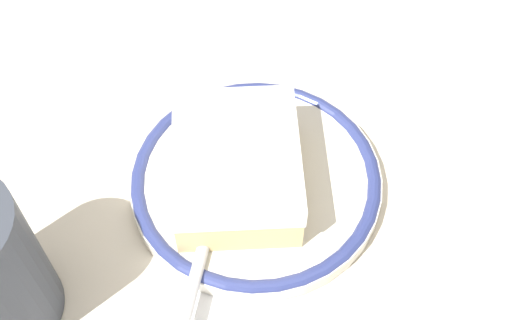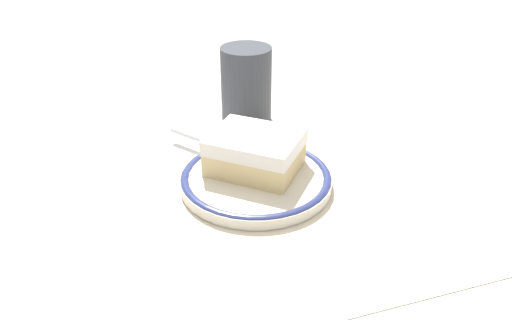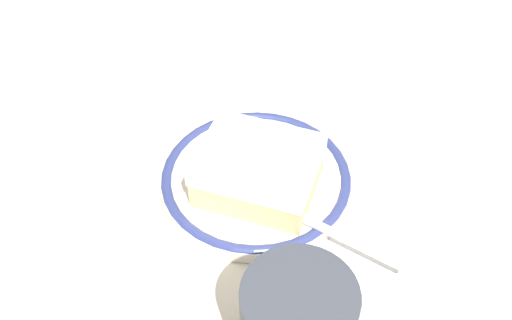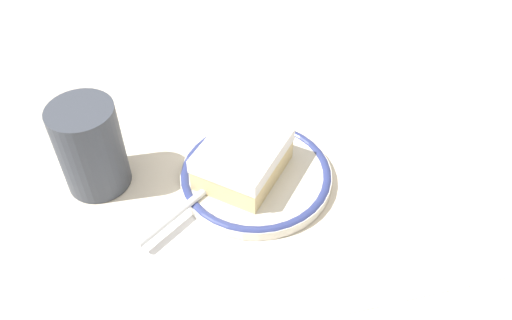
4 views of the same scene
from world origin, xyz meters
name	(u,v)px [view 3 (image 3 of 4)]	position (x,y,z in m)	size (l,w,h in m)	color
ground_plane	(241,196)	(0.00, 0.00, 0.00)	(2.40, 2.40, 0.00)	#B7B2A8
placemat	(241,196)	(0.00, 0.00, 0.00)	(0.43, 0.40, 0.00)	beige
plate	(256,179)	(0.01, -0.02, 0.01)	(0.17, 0.17, 0.01)	silver
cake_slice	(258,170)	(-0.01, -0.01, 0.04)	(0.12, 0.13, 0.04)	beige
spoon	(310,222)	(-0.06, -0.04, 0.02)	(0.12, 0.09, 0.01)	silver
napkin	(392,256)	(-0.11, -0.09, 0.00)	(0.12, 0.11, 0.00)	white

